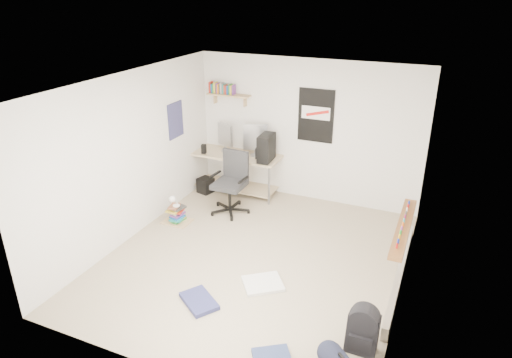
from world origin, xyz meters
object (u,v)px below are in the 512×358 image
at_px(office_chair, 229,186).
at_px(backpack, 362,333).
at_px(desk, 236,172).
at_px(book_stack, 177,214).

bearing_deg(office_chair, backpack, -35.64).
bearing_deg(office_chair, desk, 113.29).
relative_size(desk, office_chair, 1.61).
xyz_separation_m(desk, office_chair, (0.29, -0.85, 0.12)).
bearing_deg(book_stack, desk, 76.99).
relative_size(office_chair, book_stack, 2.46).
height_order(backpack, book_stack, backpack).
relative_size(office_chair, backpack, 2.44).
height_order(desk, book_stack, desk).
height_order(desk, office_chair, office_chair).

